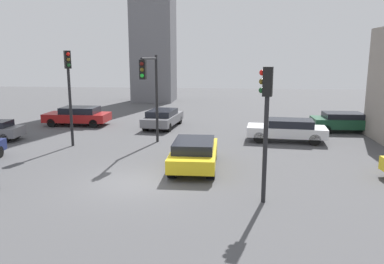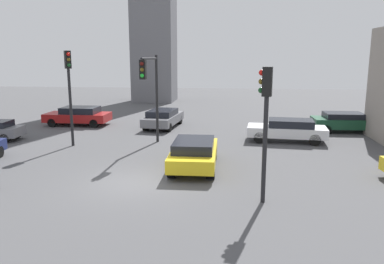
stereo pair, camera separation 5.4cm
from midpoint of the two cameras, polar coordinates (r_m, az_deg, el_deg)
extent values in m
plane|color=#4C4C4F|center=(16.02, -8.61, -7.60)|extent=(95.87, 95.87, 0.00)
cylinder|color=black|center=(13.39, 11.13, -0.72)|extent=(0.16, 0.16, 4.83)
cube|color=black|center=(13.14, 11.45, 7.49)|extent=(0.38, 0.38, 1.00)
sphere|color=red|center=(13.14, 10.63, 8.83)|extent=(0.20, 0.20, 0.20)
sphere|color=#594714|center=(13.16, 10.58, 7.53)|extent=(0.20, 0.20, 0.20)
sphere|color=#14471E|center=(13.18, 10.54, 6.23)|extent=(0.20, 0.20, 0.20)
cylinder|color=black|center=(22.88, -17.91, 4.75)|extent=(0.16, 0.16, 5.50)
cube|color=black|center=(22.75, -18.26, 10.38)|extent=(0.45, 0.45, 1.00)
sphere|color=red|center=(22.56, -18.18, 11.15)|extent=(0.20, 0.20, 0.20)
sphere|color=#594714|center=(22.56, -18.13, 10.39)|extent=(0.20, 0.20, 0.20)
sphere|color=#14471E|center=(22.56, -18.09, 9.63)|extent=(0.20, 0.20, 0.20)
cylinder|color=black|center=(22.93, -5.27, 4.96)|extent=(0.16, 0.16, 5.27)
cylinder|color=black|center=(21.13, -6.41, 11.01)|extent=(0.18, 3.41, 0.12)
cube|color=black|center=(19.73, -7.37, 9.37)|extent=(0.33, 0.33, 1.00)
sphere|color=#4C0F0C|center=(19.52, -7.54, 10.23)|extent=(0.20, 0.20, 0.20)
sphere|color=#594714|center=(19.53, -7.52, 9.35)|extent=(0.20, 0.20, 0.20)
sphere|color=green|center=(19.54, -7.50, 8.47)|extent=(0.20, 0.20, 0.20)
cube|color=maroon|center=(30.08, -16.89, 2.18)|extent=(4.78, 2.17, 0.62)
cube|color=black|center=(29.91, -16.52, 3.17)|extent=(2.68, 1.90, 0.51)
cylinder|color=black|center=(30.01, -20.35, 1.35)|extent=(0.64, 0.39, 0.64)
cylinder|color=black|center=(31.57, -18.97, 1.90)|extent=(0.64, 0.39, 0.64)
cylinder|color=black|center=(28.73, -14.53, 1.28)|extent=(0.64, 0.39, 0.64)
cylinder|color=black|center=(30.36, -13.40, 1.86)|extent=(0.64, 0.39, 0.64)
cylinder|color=black|center=(25.52, -26.42, -0.85)|extent=(0.60, 0.32, 0.59)
cylinder|color=black|center=(26.65, -25.04, -0.26)|extent=(0.60, 0.32, 0.59)
cube|color=yellow|center=(17.74, 0.43, -3.42)|extent=(2.12, 4.69, 0.60)
cube|color=black|center=(17.40, 0.37, -2.03)|extent=(1.84, 2.64, 0.48)
cylinder|color=black|center=(19.43, -1.65, -3.03)|extent=(0.38, 0.69, 0.68)
cylinder|color=black|center=(19.30, 3.31, -3.14)|extent=(0.38, 0.69, 0.68)
cylinder|color=black|center=(16.41, -2.98, -5.77)|extent=(0.38, 0.69, 0.68)
cylinder|color=black|center=(16.26, 2.91, -5.93)|extent=(0.38, 0.69, 0.68)
cube|color=silver|center=(23.95, 14.19, 0.12)|extent=(4.90, 2.38, 0.59)
cube|color=black|center=(23.88, 14.81, 1.27)|extent=(2.80, 1.95, 0.48)
cylinder|color=black|center=(23.20, 10.25, -0.82)|extent=(0.72, 0.41, 0.69)
cylinder|color=black|center=(24.77, 10.35, -0.05)|extent=(0.72, 0.41, 0.69)
cylinder|color=black|center=(23.37, 18.18, -1.13)|extent=(0.72, 0.41, 0.69)
cylinder|color=black|center=(24.92, 17.78, -0.35)|extent=(0.72, 0.41, 0.69)
cube|color=#19472D|center=(28.38, 22.40, 1.30)|extent=(4.60, 2.16, 0.66)
cube|color=black|center=(28.24, 22.03, 2.31)|extent=(2.59, 1.87, 0.42)
cylinder|color=black|center=(29.72, 24.73, 0.89)|extent=(0.61, 0.38, 0.61)
cylinder|color=black|center=(28.15, 25.86, 0.26)|extent=(0.61, 0.38, 0.61)
cylinder|color=black|center=(28.83, 18.92, 1.03)|extent=(0.61, 0.38, 0.61)
cylinder|color=black|center=(27.21, 19.74, 0.38)|extent=(0.61, 0.38, 0.61)
cube|color=slate|center=(28.03, -4.30, 1.98)|extent=(2.46, 4.90, 0.60)
cube|color=black|center=(27.73, -4.45, 2.90)|extent=(2.01, 2.81, 0.46)
cylinder|color=black|center=(29.83, -4.93, 1.95)|extent=(0.42, 0.66, 0.63)
cylinder|color=black|center=(29.39, -1.88, 1.84)|extent=(0.42, 0.66, 0.63)
cylinder|color=black|center=(26.82, -6.93, 0.85)|extent=(0.42, 0.66, 0.63)
cylinder|color=black|center=(26.34, -3.57, 0.71)|extent=(0.42, 0.66, 0.63)
camera|label=1|loc=(0.03, -89.92, 0.02)|focal=35.19mm
camera|label=2|loc=(0.03, 90.08, -0.02)|focal=35.19mm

